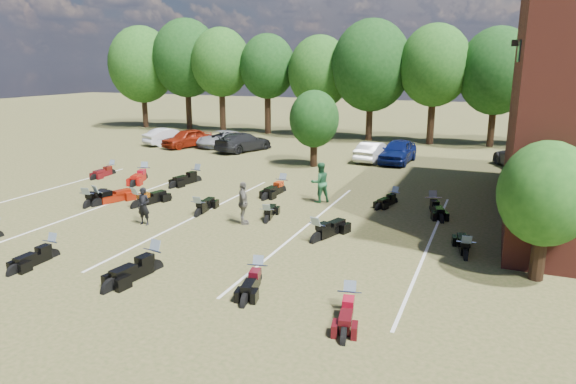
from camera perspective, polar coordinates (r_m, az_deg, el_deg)
The scene contains 33 objects.
ground at distance 19.25m, azimuth -7.05°, elevation -5.91°, with size 160.00×160.00×0.00m, color brown.
car_0 at distance 42.15m, azimuth -11.16°, elevation 5.89°, with size 1.73×4.29×1.46m, color maroon.
car_1 at distance 43.87m, azimuth -13.12°, elevation 6.04°, with size 1.46×4.17×1.37m, color #BBBCC0.
car_2 at distance 42.10m, azimuth -7.48°, elevation 5.90°, with size 2.12×4.59×1.28m, color gray.
car_3 at distance 39.63m, azimuth -4.97°, elevation 5.57°, with size 2.01×4.94×1.43m, color black.
car_4 at distance 35.59m, azimuth 12.11°, elevation 4.45°, with size 1.85×4.61×1.57m, color navy.
car_5 at distance 35.87m, azimuth 9.44°, elevation 4.46°, with size 1.42×4.06×1.34m, color beige.
car_6 at distance 35.09m, azimuth 25.43°, elevation 3.24°, with size 2.56×5.54×1.54m, color #5D1505.
car_7 at distance 35.84m, azimuth 24.70°, elevation 3.52°, with size 2.16×5.32×1.54m, color #3C3B41.
person_black at distance 22.14m, azimuth -15.74°, elevation -1.53°, with size 0.58×0.38×1.58m, color black.
person_green at distance 24.78m, azimuth 3.58°, elevation 1.07°, with size 0.95×0.74×1.96m, color #225A35.
person_grey at distance 21.42m, azimuth -4.99°, elevation -1.23°, with size 1.07×0.44×1.82m, color #5D5A50.
motorcycle_2 at distance 19.76m, azimuth -24.72°, elevation -6.62°, with size 0.68×2.14×1.19m, color black, non-canonical shape.
motorcycle_3 at distance 17.48m, azimuth -14.63°, elevation -8.40°, with size 0.80×2.50×1.39m, color black, non-canonical shape.
motorcycle_5 at distance 16.07m, azimuth -3.37°, elevation -9.99°, with size 0.67×2.09×1.17m, color black, non-canonical shape.
motorcycle_6 at distance 14.42m, azimuth 6.79°, elevation -13.03°, with size 0.67×2.12×1.18m, color #3F090D, non-canonical shape.
motorcycle_7 at distance 25.95m, azimuth -20.27°, elevation -1.43°, with size 0.79×2.49×1.39m, color maroon, non-canonical shape.
motorcycle_8 at distance 25.05m, azimuth -16.40°, elevation -1.65°, with size 0.77×2.42×1.35m, color black, non-canonical shape.
motorcycle_9 at distance 25.88m, azimuth -21.34°, elevation -1.56°, with size 0.76×2.38×1.33m, color black, non-canonical shape.
motorcycle_10 at distance 21.88m, azimuth -2.36°, elevation -3.34°, with size 0.64×2.01×1.12m, color black, non-canonical shape.
motorcycle_11 at distance 23.11m, azimuth -9.92°, elevation -2.59°, with size 0.71×2.23×1.24m, color black, non-canonical shape.
motorcycle_12 at distance 19.55m, azimuth 3.22°, elevation -5.50°, with size 0.78×2.46×1.37m, color black, non-canonical shape.
motorcycle_13 at distance 18.95m, azimuth 19.05°, elevation -6.94°, with size 0.67×2.12×1.18m, color black, non-canonical shape.
motorcycle_14 at distance 33.04m, azimuth -18.97°, elevation 1.88°, with size 0.69×2.17×1.21m, color #510B0F, non-canonical shape.
motorcycle_15 at distance 31.02m, azimuth -15.64°, elevation 1.37°, with size 0.80×2.52×1.40m, color #990F0B, non-canonical shape.
motorcycle_16 at distance 29.75m, azimuth -10.12°, elevation 1.15°, with size 0.79×2.49×1.39m, color black, non-canonical shape.
motorcycle_17 at distance 26.92m, azimuth -0.67°, elevation 0.01°, with size 0.77×2.42×1.35m, color black, non-canonical shape.
motorcycle_19 at distance 25.30m, azimuth 11.67°, elevation -1.21°, with size 0.64×2.00×1.12m, color black, non-canonical shape.
motorcycle_20 at distance 24.40m, azimuth 15.73°, elevation -2.02°, with size 0.73×2.29×1.28m, color black, non-canonical shape.
tree_line at distance 45.82m, azimuth 9.99°, elevation 13.59°, with size 56.00×6.00×9.79m.
young_tree_near_building at distance 17.21m, azimuth 26.74°, elevation -0.19°, with size 2.80×2.80×4.16m.
young_tree_midfield at distance 33.28m, azimuth 2.92°, elevation 8.11°, with size 3.20×3.20×4.70m.
parking_lines at distance 23.17m, azimuth -9.92°, elevation -2.53°, with size 20.10×14.00×0.01m.
Camera 1 is at (8.99, -15.72, 6.55)m, focal length 32.00 mm.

